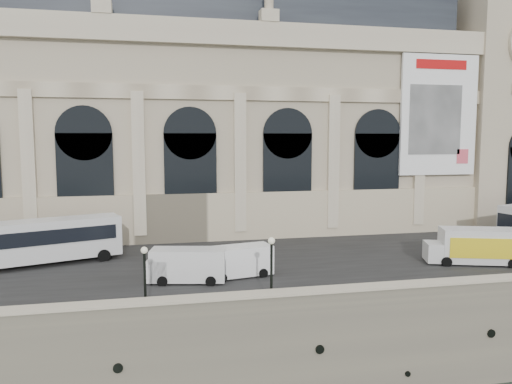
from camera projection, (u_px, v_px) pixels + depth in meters
quay at (214, 243)px, 64.35m from camera, size 160.00×70.00×6.00m
street at (245, 259)px, 43.61m from camera, size 160.00×24.00×0.06m
parapet at (286, 301)px, 30.52m from camera, size 160.00×1.40×1.21m
museum at (166, 110)px, 57.27m from camera, size 69.00×18.70×29.10m
clock_pavilion at (490, 83)px, 62.35m from camera, size 13.00×14.72×36.70m
bus_left at (40, 240)px, 41.02m from camera, size 13.08×6.75×3.81m
van_b at (184, 265)px, 36.41m from camera, size 5.92×3.22×2.49m
van_c at (234, 262)px, 37.67m from camera, size 5.63×3.03×2.38m
box_truck at (474, 246)px, 41.64m from camera, size 7.86×4.59×3.02m
lamp_left at (145, 280)px, 29.98m from camera, size 0.42×0.42×4.07m
lamp_right at (271, 272)px, 31.27m from camera, size 0.45×0.45×4.39m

